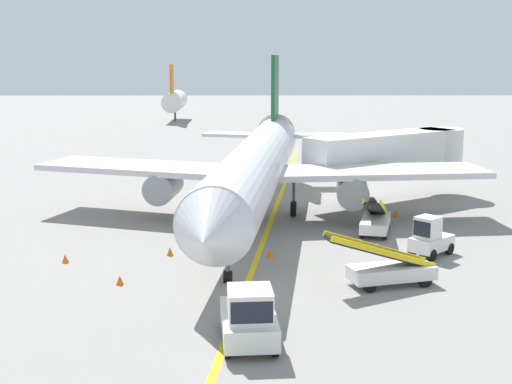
{
  "coord_description": "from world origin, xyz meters",
  "views": [
    {
      "loc": [
        0.14,
        -28.51,
        10.06
      ],
      "look_at": [
        0.4,
        9.73,
        2.5
      ],
      "focal_mm": 48.54,
      "sensor_mm": 36.0,
      "label": 1
    }
  ],
  "objects_px": {
    "airliner": "(257,166)",
    "safety_cone_wingtip_left": "(170,251)",
    "jet_bridge": "(397,151)",
    "safety_cone_tail_area": "(65,258)",
    "safety_cone_nose_left": "(120,280)",
    "safety_cone_nose_right": "(396,213)",
    "ground_crew_marshaller": "(201,230)",
    "belt_loader_forward_hold": "(389,268)",
    "belt_loader_aft_hold": "(375,220)",
    "pushback_tug": "(249,318)",
    "baggage_tug_near_wing": "(430,238)",
    "safety_cone_wingtip_right": "(270,253)"
  },
  "relations": [
    {
      "from": "jet_bridge",
      "to": "safety_cone_wingtip_left",
      "type": "xyz_separation_m",
      "value": [
        -14.34,
        -13.54,
        -3.32
      ]
    },
    {
      "from": "safety_cone_wingtip_left",
      "to": "safety_cone_wingtip_right",
      "type": "distance_m",
      "value": 5.11
    },
    {
      "from": "belt_loader_forward_hold",
      "to": "safety_cone_wingtip_left",
      "type": "relative_size",
      "value": 11.73
    },
    {
      "from": "safety_cone_wingtip_right",
      "to": "safety_cone_tail_area",
      "type": "bearing_deg",
      "value": -175.06
    },
    {
      "from": "safety_cone_wingtip_left",
      "to": "safety_cone_nose_left",
      "type": "bearing_deg",
      "value": -110.51
    },
    {
      "from": "safety_cone_nose_left",
      "to": "safety_cone_wingtip_right",
      "type": "relative_size",
      "value": 1.0
    },
    {
      "from": "pushback_tug",
      "to": "safety_cone_wingtip_right",
      "type": "height_order",
      "value": "pushback_tug"
    },
    {
      "from": "safety_cone_wingtip_left",
      "to": "safety_cone_wingtip_right",
      "type": "xyz_separation_m",
      "value": [
        5.1,
        -0.34,
        0.0
      ]
    },
    {
      "from": "airliner",
      "to": "safety_cone_wingtip_right",
      "type": "bearing_deg",
      "value": -85.66
    },
    {
      "from": "ground_crew_marshaller",
      "to": "safety_cone_nose_right",
      "type": "distance_m",
      "value": 13.82
    },
    {
      "from": "safety_cone_nose_left",
      "to": "jet_bridge",
      "type": "bearing_deg",
      "value": 48.47
    },
    {
      "from": "belt_loader_aft_hold",
      "to": "safety_cone_tail_area",
      "type": "distance_m",
      "value": 17.27
    },
    {
      "from": "safety_cone_wingtip_left",
      "to": "safety_cone_tail_area",
      "type": "distance_m",
      "value": 5.18
    },
    {
      "from": "belt_loader_aft_hold",
      "to": "safety_cone_wingtip_right",
      "type": "bearing_deg",
      "value": -142.58
    },
    {
      "from": "belt_loader_forward_hold",
      "to": "safety_cone_wingtip_right",
      "type": "xyz_separation_m",
      "value": [
        -5.18,
        4.4,
        -0.56
      ]
    },
    {
      "from": "safety_cone_wingtip_left",
      "to": "safety_cone_nose_right",
      "type": "bearing_deg",
      "value": 32.94
    },
    {
      "from": "airliner",
      "to": "ground_crew_marshaller",
      "type": "height_order",
      "value": "airliner"
    },
    {
      "from": "ground_crew_marshaller",
      "to": "belt_loader_aft_hold",
      "type": "bearing_deg",
      "value": 15.19
    },
    {
      "from": "belt_loader_aft_hold",
      "to": "safety_cone_wingtip_left",
      "type": "relative_size",
      "value": 11.73
    },
    {
      "from": "belt_loader_aft_hold",
      "to": "safety_cone_nose_right",
      "type": "distance_m",
      "value": 4.78
    },
    {
      "from": "airliner",
      "to": "pushback_tug",
      "type": "bearing_deg",
      "value": -91.23
    },
    {
      "from": "baggage_tug_near_wing",
      "to": "safety_cone_nose_right",
      "type": "distance_m",
      "value": 8.83
    },
    {
      "from": "ground_crew_marshaller",
      "to": "safety_cone_wingtip_left",
      "type": "distance_m",
      "value": 2.36
    },
    {
      "from": "airliner",
      "to": "safety_cone_wingtip_right",
      "type": "distance_m",
      "value": 8.63
    },
    {
      "from": "safety_cone_wingtip_left",
      "to": "airliner",
      "type": "bearing_deg",
      "value": 59.58
    },
    {
      "from": "baggage_tug_near_wing",
      "to": "safety_cone_wingtip_right",
      "type": "xyz_separation_m",
      "value": [
        -8.17,
        -0.2,
        -0.71
      ]
    },
    {
      "from": "belt_loader_forward_hold",
      "to": "safety_cone_nose_left",
      "type": "bearing_deg",
      "value": 179.27
    },
    {
      "from": "baggage_tug_near_wing",
      "to": "belt_loader_aft_hold",
      "type": "distance_m",
      "value": 4.95
    },
    {
      "from": "baggage_tug_near_wing",
      "to": "safety_cone_tail_area",
      "type": "xyz_separation_m",
      "value": [
        -18.31,
        -1.08,
        -0.71
      ]
    },
    {
      "from": "airliner",
      "to": "safety_cone_wingtip_right",
      "type": "relative_size",
      "value": 80.3
    },
    {
      "from": "airliner",
      "to": "safety_cone_wingtip_left",
      "type": "relative_size",
      "value": 80.3
    },
    {
      "from": "jet_bridge",
      "to": "safety_cone_nose_left",
      "type": "xyz_separation_m",
      "value": [
        -16.05,
        -18.12,
        -3.32
      ]
    },
    {
      "from": "ground_crew_marshaller",
      "to": "pushback_tug",
      "type": "bearing_deg",
      "value": -78.37
    },
    {
      "from": "belt_loader_forward_hold",
      "to": "pushback_tug",
      "type": "bearing_deg",
      "value": -134.16
    },
    {
      "from": "jet_bridge",
      "to": "safety_cone_nose_right",
      "type": "distance_m",
      "value": 5.98
    },
    {
      "from": "airliner",
      "to": "safety_cone_wingtip_left",
      "type": "height_order",
      "value": "airliner"
    },
    {
      "from": "baggage_tug_near_wing",
      "to": "safety_cone_wingtip_left",
      "type": "bearing_deg",
      "value": 179.43
    },
    {
      "from": "pushback_tug",
      "to": "jet_bridge",
      "type": "bearing_deg",
      "value": 67.44
    },
    {
      "from": "jet_bridge",
      "to": "safety_cone_nose_left",
      "type": "distance_m",
      "value": 24.44
    },
    {
      "from": "baggage_tug_near_wing",
      "to": "safety_cone_nose_left",
      "type": "relative_size",
      "value": 5.98
    },
    {
      "from": "belt_loader_aft_hold",
      "to": "safety_cone_wingtip_right",
      "type": "height_order",
      "value": "belt_loader_aft_hold"
    },
    {
      "from": "pushback_tug",
      "to": "belt_loader_aft_hold",
      "type": "bearing_deg",
      "value": 65.11
    },
    {
      "from": "airliner",
      "to": "safety_cone_nose_right",
      "type": "xyz_separation_m",
      "value": [
        8.88,
        1.01,
        -3.2
      ]
    },
    {
      "from": "airliner",
      "to": "safety_cone_tail_area",
      "type": "relative_size",
      "value": 80.3
    },
    {
      "from": "jet_bridge",
      "to": "pushback_tug",
      "type": "height_order",
      "value": "jet_bridge"
    },
    {
      "from": "baggage_tug_near_wing",
      "to": "ground_crew_marshaller",
      "type": "relative_size",
      "value": 1.55
    },
    {
      "from": "safety_cone_nose_right",
      "to": "safety_cone_wingtip_left",
      "type": "relative_size",
      "value": 1.0
    },
    {
      "from": "safety_cone_wingtip_left",
      "to": "safety_cone_wingtip_right",
      "type": "height_order",
      "value": "same"
    },
    {
      "from": "belt_loader_forward_hold",
      "to": "safety_cone_nose_left",
      "type": "height_order",
      "value": "belt_loader_forward_hold"
    },
    {
      "from": "jet_bridge",
      "to": "safety_cone_tail_area",
      "type": "bearing_deg",
      "value": -142.7
    }
  ]
}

